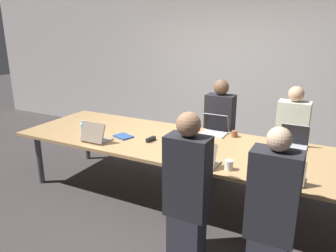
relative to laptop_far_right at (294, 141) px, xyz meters
name	(u,v)px	position (x,y,z in m)	size (l,w,h in m)	color
ground_plane	(182,198)	(-1.23, -0.46, -0.85)	(24.00, 24.00, 0.00)	#383333
curtain_wall	(237,70)	(-1.23, 1.83, 0.55)	(12.00, 0.06, 2.80)	#BCB7B2
conference_table	(183,146)	(-1.23, -0.46, -0.13)	(4.32, 1.35, 0.78)	tan
laptop_far_right	(294,141)	(0.00, 0.00, 0.00)	(0.31, 0.26, 0.27)	#B7B7BC
person_far_right	(291,141)	(-0.08, 0.47, -0.16)	(0.40, 0.24, 1.42)	#2D2D38
laptop_near_right	(284,174)	(0.04, -0.98, -0.01)	(0.36, 0.24, 0.24)	gray
person_near_right	(272,212)	(0.02, -1.42, -0.17)	(0.40, 0.24, 1.42)	#2D2D38
laptop_far_center	(215,128)	(-1.00, 0.06, 0.00)	(0.32, 0.27, 0.26)	silver
person_far_center	(219,130)	(-1.06, 0.44, -0.15)	(0.40, 0.24, 1.44)	#2D2D38
cup_far_center	(235,134)	(-0.73, 0.05, -0.04)	(0.08, 0.08, 0.08)	brown
laptop_near_left	(95,136)	(-2.21, -0.92, -0.01)	(0.33, 0.25, 0.25)	gray
bottle_near_left	(84,130)	(-2.48, -0.83, 0.01)	(0.08, 0.08, 0.21)	#ADD1E0
laptop_near_midright	(201,158)	(-0.78, -0.99, 0.00)	(0.35, 0.26, 0.26)	gray
person_near_midright	(187,190)	(-0.74, -1.42, -0.15)	(0.40, 0.24, 1.45)	#2D2D38
cup_near_midright	(229,165)	(-0.49, -0.97, -0.03)	(0.09, 0.09, 0.10)	white
stapler	(151,139)	(-1.60, -0.59, -0.05)	(0.07, 0.16, 0.05)	black
notebook	(123,136)	(-2.00, -0.62, -0.07)	(0.28, 0.24, 0.02)	#2D4C8C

